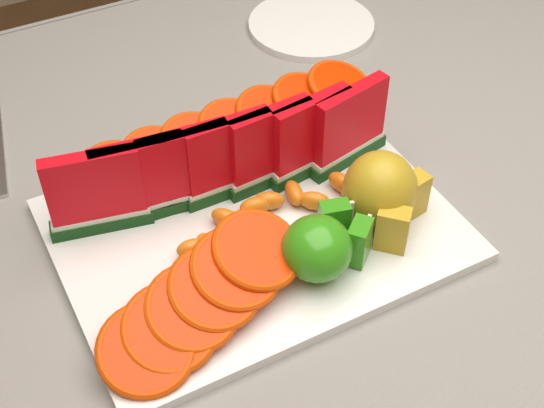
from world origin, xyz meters
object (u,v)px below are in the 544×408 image
Objects in this scene: platter at (255,230)px; side_plate at (311,25)px; apple_cluster at (322,245)px; pear_cluster at (383,193)px.

side_plate is (0.26, 0.32, -0.00)m from platter.
apple_cluster reaches higher than platter.
side_plate is (0.14, 0.38, -0.05)m from pear_cluster.
side_plate is at bearing 60.89° from apple_cluster.
platter is at bearing 110.88° from apple_cluster.
side_plate is (0.23, 0.40, -0.04)m from apple_cluster.
apple_cluster is 0.96× the size of pear_cluster.
platter is 0.10m from apple_cluster.
apple_cluster is at bearing -119.11° from side_plate.
platter is 3.81× the size of apple_cluster.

